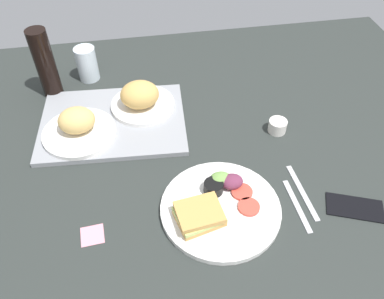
# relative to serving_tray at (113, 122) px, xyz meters

# --- Properties ---
(ground_plane) EXTENTS (1.90, 1.50, 0.03)m
(ground_plane) POSITION_rel_serving_tray_xyz_m (0.20, -0.22, -0.02)
(ground_plane) COLOR #282D2B
(serving_tray) EXTENTS (0.47, 0.36, 0.02)m
(serving_tray) POSITION_rel_serving_tray_xyz_m (0.00, 0.00, 0.00)
(serving_tray) COLOR gray
(serving_tray) RESTS_ON ground_plane
(bread_plate_near) EXTENTS (0.22, 0.22, 0.09)m
(bread_plate_near) POSITION_rel_serving_tray_xyz_m (-0.10, -0.05, 0.04)
(bread_plate_near) COLOR white
(bread_plate_near) RESTS_ON serving_tray
(bread_plate_far) EXTENTS (0.21, 0.21, 0.10)m
(bread_plate_far) POSITION_rel_serving_tray_xyz_m (0.10, 0.04, 0.05)
(bread_plate_far) COLOR white
(bread_plate_far) RESTS_ON serving_tray
(plate_with_salad) EXTENTS (0.31, 0.31, 0.05)m
(plate_with_salad) POSITION_rel_serving_tray_xyz_m (0.25, -0.38, 0.01)
(plate_with_salad) COLOR white
(plate_with_salad) RESTS_ON ground_plane
(drinking_glass) EXTENTS (0.07, 0.07, 0.12)m
(drinking_glass) POSITION_rel_serving_tray_xyz_m (-0.08, 0.26, 0.05)
(drinking_glass) COLOR silver
(drinking_glass) RESTS_ON ground_plane
(soda_bottle) EXTENTS (0.06, 0.06, 0.24)m
(soda_bottle) POSITION_rel_serving_tray_xyz_m (-0.20, 0.19, 0.11)
(soda_bottle) COLOR black
(soda_bottle) RESTS_ON ground_plane
(espresso_cup) EXTENTS (0.06, 0.06, 0.04)m
(espresso_cup) POSITION_rel_serving_tray_xyz_m (0.50, -0.12, 0.01)
(espresso_cup) COLOR silver
(espresso_cup) RESTS_ON ground_plane
(fork) EXTENTS (0.02, 0.17, 0.01)m
(fork) POSITION_rel_serving_tray_xyz_m (0.46, -0.40, -0.01)
(fork) COLOR #B7B7BC
(fork) RESTS_ON ground_plane
(knife) EXTENTS (0.02, 0.19, 0.01)m
(knife) POSITION_rel_serving_tray_xyz_m (0.49, -0.36, -0.01)
(knife) COLOR #B7B7BC
(knife) RESTS_ON ground_plane
(cell_phone) EXTENTS (0.16, 0.12, 0.01)m
(cell_phone) POSITION_rel_serving_tray_xyz_m (0.61, -0.44, -0.00)
(cell_phone) COLOR black
(cell_phone) RESTS_ON ground_plane
(sticky_note) EXTENTS (0.06, 0.06, 0.00)m
(sticky_note) POSITION_rel_serving_tray_xyz_m (-0.06, -0.40, -0.01)
(sticky_note) COLOR pink
(sticky_note) RESTS_ON ground_plane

